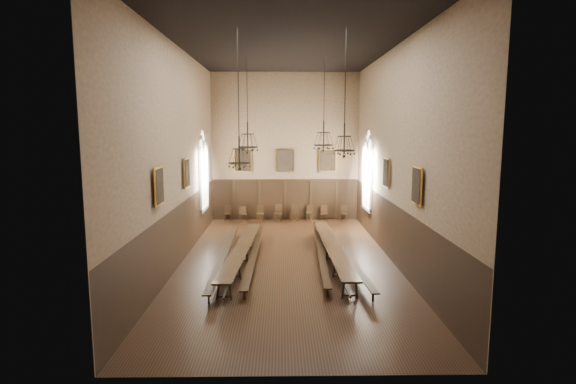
{
  "coord_description": "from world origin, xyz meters",
  "views": [
    {
      "loc": [
        -0.24,
        -18.58,
        5.61
      ],
      "look_at": [
        0.06,
        1.5,
        2.79
      ],
      "focal_mm": 28.0,
      "sensor_mm": 36.0,
      "label": 1
    }
  ],
  "objects_px": {
    "chair_2": "(260,216)",
    "chandelier_back_right": "(324,140)",
    "table_right": "(332,253)",
    "chair_7": "(344,216)",
    "bench_right_outer": "(346,257)",
    "chair_1": "(243,217)",
    "table_left": "(242,255)",
    "chair_6": "(324,216)",
    "bench_right_inner": "(321,254)",
    "chandelier_front_right": "(344,141)",
    "chandelier_back_left": "(248,141)",
    "chair_3": "(278,216)",
    "chair_5": "(310,216)",
    "bench_left_inner": "(254,254)",
    "chair_4": "(294,216)",
    "chair_0": "(228,216)",
    "chandelier_front_left": "(239,153)",
    "bench_left_outer": "(225,255)"
  },
  "relations": [
    {
      "from": "table_right",
      "to": "chair_7",
      "type": "relative_size",
      "value": 10.41
    },
    {
      "from": "bench_right_outer",
      "to": "chair_0",
      "type": "height_order",
      "value": "chair_0"
    },
    {
      "from": "bench_left_inner",
      "to": "chandelier_back_right",
      "type": "distance_m",
      "value": 6.44
    },
    {
      "from": "bench_left_inner",
      "to": "chandelier_back_left",
      "type": "xyz_separation_m",
      "value": [
        -0.37,
        2.13,
        4.78
      ]
    },
    {
      "from": "table_right",
      "to": "chair_1",
      "type": "distance_m",
      "value": 9.61
    },
    {
      "from": "chandelier_back_right",
      "to": "table_left",
      "type": "bearing_deg",
      "value": -139.32
    },
    {
      "from": "bench_left_inner",
      "to": "chair_4",
      "type": "distance_m",
      "value": 8.61
    },
    {
      "from": "chair_2",
      "to": "chair_3",
      "type": "distance_m",
      "value": 1.1
    },
    {
      "from": "chandelier_back_left",
      "to": "chair_3",
      "type": "bearing_deg",
      "value": 78.11
    },
    {
      "from": "table_right",
      "to": "chair_0",
      "type": "bearing_deg",
      "value": 122.35
    },
    {
      "from": "table_left",
      "to": "chair_5",
      "type": "distance_m",
      "value": 9.47
    },
    {
      "from": "bench_left_outer",
      "to": "chair_6",
      "type": "distance_m",
      "value": 10.0
    },
    {
      "from": "bench_right_inner",
      "to": "chair_4",
      "type": "bearing_deg",
      "value": 96.11
    },
    {
      "from": "bench_left_inner",
      "to": "chandelier_back_right",
      "type": "height_order",
      "value": "chandelier_back_right"
    },
    {
      "from": "chair_1",
      "to": "chair_4",
      "type": "distance_m",
      "value": 3.14
    },
    {
      "from": "bench_right_inner",
      "to": "chair_2",
      "type": "bearing_deg",
      "value": 109.74
    },
    {
      "from": "bench_right_outer",
      "to": "chandelier_back_right",
      "type": "distance_m",
      "value": 5.84
    },
    {
      "from": "bench_right_outer",
      "to": "chair_1",
      "type": "xyz_separation_m",
      "value": [
        -5.08,
        8.74,
        0.01
      ]
    },
    {
      "from": "bench_left_inner",
      "to": "chair_5",
      "type": "xyz_separation_m",
      "value": [
        2.93,
        8.48,
        0.0
      ]
    },
    {
      "from": "chandelier_back_left",
      "to": "bench_right_inner",
      "type": "bearing_deg",
      "value": -32.81
    },
    {
      "from": "bench_right_outer",
      "to": "chair_1",
      "type": "distance_m",
      "value": 10.11
    },
    {
      "from": "bench_right_inner",
      "to": "chandelier_front_right",
      "type": "xyz_separation_m",
      "value": [
        0.5,
        -3.08,
        4.92
      ]
    },
    {
      "from": "table_left",
      "to": "bench_right_inner",
      "type": "distance_m",
      "value": 3.37
    },
    {
      "from": "chair_2",
      "to": "chandelier_back_right",
      "type": "bearing_deg",
      "value": -57.01
    },
    {
      "from": "chandelier_front_left",
      "to": "chair_2",
      "type": "bearing_deg",
      "value": 89.2
    },
    {
      "from": "chandelier_front_left",
      "to": "table_right",
      "type": "bearing_deg",
      "value": 37.88
    },
    {
      "from": "chair_1",
      "to": "chair_0",
      "type": "bearing_deg",
      "value": 154.68
    },
    {
      "from": "table_right",
      "to": "bench_right_outer",
      "type": "xyz_separation_m",
      "value": [
        0.59,
        -0.25,
        -0.1
      ]
    },
    {
      "from": "chair_7",
      "to": "chandelier_back_right",
      "type": "bearing_deg",
      "value": -94.37
    },
    {
      "from": "chair_2",
      "to": "chandelier_back_right",
      "type": "relative_size",
      "value": 0.22
    },
    {
      "from": "bench_left_inner",
      "to": "chandelier_back_left",
      "type": "bearing_deg",
      "value": 99.95
    },
    {
      "from": "table_left",
      "to": "chair_2",
      "type": "distance_m",
      "value": 8.78
    },
    {
      "from": "chair_0",
      "to": "chair_6",
      "type": "relative_size",
      "value": 0.98
    },
    {
      "from": "chair_1",
      "to": "bench_left_inner",
      "type": "bearing_deg",
      "value": -100.65
    },
    {
      "from": "chair_6",
      "to": "chandelier_back_right",
      "type": "relative_size",
      "value": 0.22
    },
    {
      "from": "chair_2",
      "to": "chair_4",
      "type": "distance_m",
      "value": 2.11
    },
    {
      "from": "bench_right_outer",
      "to": "chair_1",
      "type": "relative_size",
      "value": 10.34
    },
    {
      "from": "chair_3",
      "to": "chandelier_front_left",
      "type": "height_order",
      "value": "chandelier_front_left"
    },
    {
      "from": "chair_4",
      "to": "bench_right_inner",
      "type": "bearing_deg",
      "value": -72.07
    },
    {
      "from": "chair_0",
      "to": "chair_3",
      "type": "xyz_separation_m",
      "value": [
        3.07,
        -0.03,
        0.02
      ]
    },
    {
      "from": "chair_3",
      "to": "chandelier_back_right",
      "type": "relative_size",
      "value": 0.23
    },
    {
      "from": "chair_1",
      "to": "chair_4",
      "type": "relative_size",
      "value": 0.89
    },
    {
      "from": "chair_1",
      "to": "chandelier_front_left",
      "type": "distance_m",
      "value": 12.2
    },
    {
      "from": "table_left",
      "to": "bench_left_inner",
      "type": "xyz_separation_m",
      "value": [
        0.48,
        0.35,
        -0.08
      ]
    },
    {
      "from": "table_right",
      "to": "chair_2",
      "type": "relative_size",
      "value": 10.0
    },
    {
      "from": "chandelier_back_left",
      "to": "chandelier_front_right",
      "type": "relative_size",
      "value": 1.03
    },
    {
      "from": "chair_6",
      "to": "chandelier_back_left",
      "type": "xyz_separation_m",
      "value": [
        -4.17,
        -6.36,
        4.77
      ]
    },
    {
      "from": "table_left",
      "to": "chandelier_back_right",
      "type": "distance_m",
      "value": 6.79
    },
    {
      "from": "chair_4",
      "to": "chair_6",
      "type": "bearing_deg",
      "value": 15.12
    },
    {
      "from": "bench_left_inner",
      "to": "chair_1",
      "type": "height_order",
      "value": "chair_1"
    }
  ]
}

